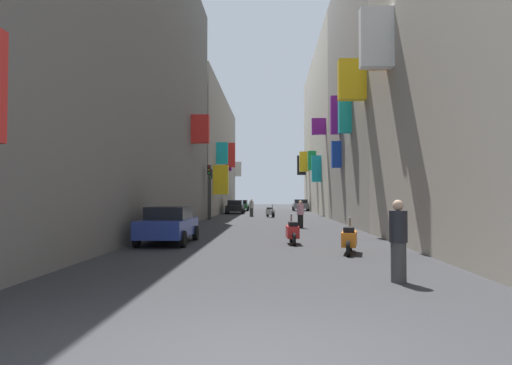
# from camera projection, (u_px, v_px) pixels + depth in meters

# --- Properties ---
(ground_plane) EXTENTS (140.00, 140.00, 0.00)m
(ground_plane) POSITION_uv_depth(u_px,v_px,m) (268.00, 220.00, 34.94)
(ground_plane) COLOR #2D2D30
(building_left_near) EXTENTS (7.34, 31.35, 16.52)m
(building_left_near) POSITION_uv_depth(u_px,v_px,m) (96.00, 60.00, 21.16)
(building_left_near) COLOR slate
(building_left_near) RESTS_ON ground
(building_left_mid_b) EXTENTS (7.35, 27.86, 13.18)m
(building_left_mid_b) POSITION_uv_depth(u_px,v_px,m) (199.00, 155.00, 51.46)
(building_left_mid_b) COLOR gray
(building_left_mid_b) RESTS_ON ground
(building_right_mid_a) EXTENTS (7.37, 15.72, 17.57)m
(building_right_mid_a) POSITION_uv_depth(u_px,v_px,m) (388.00, 91.00, 29.72)
(building_right_mid_a) COLOR gray
(building_right_mid_a) RESTS_ON ground
(building_right_mid_b) EXTENTS (7.23, 27.36, 17.71)m
(building_right_mid_b) POSITION_uv_depth(u_px,v_px,m) (339.00, 135.00, 51.24)
(building_right_mid_b) COLOR #BCB29E
(building_right_mid_b) RESTS_ON ground
(parked_car_black) EXTENTS (1.86, 4.15, 1.41)m
(parked_car_black) POSITION_uv_depth(u_px,v_px,m) (235.00, 206.00, 47.51)
(parked_car_black) COLOR black
(parked_car_black) RESTS_ON ground
(parked_car_green) EXTENTS (1.89, 4.05, 1.36)m
(parked_car_green) POSITION_uv_depth(u_px,v_px,m) (241.00, 205.00, 56.58)
(parked_car_green) COLOR #236638
(parked_car_green) RESTS_ON ground
(parked_car_blue) EXTENTS (1.84, 3.96, 1.42)m
(parked_car_blue) POSITION_uv_depth(u_px,v_px,m) (169.00, 224.00, 17.33)
(parked_car_blue) COLOR navy
(parked_car_blue) RESTS_ON ground
(parked_car_grey) EXTENTS (1.98, 4.02, 1.43)m
(parked_car_grey) POSITION_uv_depth(u_px,v_px,m) (301.00, 205.00, 56.63)
(parked_car_grey) COLOR slate
(parked_car_grey) RESTS_ON ground
(scooter_orange) EXTENTS (0.69, 1.96, 1.13)m
(scooter_orange) POSITION_uv_depth(u_px,v_px,m) (349.00, 239.00, 14.25)
(scooter_orange) COLOR orange
(scooter_orange) RESTS_ON ground
(scooter_white) EXTENTS (0.80, 1.78, 1.13)m
(scooter_white) POSITION_uv_depth(u_px,v_px,m) (270.00, 212.00, 38.91)
(scooter_white) COLOR silver
(scooter_white) RESTS_ON ground
(scooter_red) EXTENTS (0.48, 1.83, 1.13)m
(scooter_red) POSITION_uv_depth(u_px,v_px,m) (292.00, 232.00, 17.08)
(scooter_red) COLOR red
(scooter_red) RESTS_ON ground
(pedestrian_crossing) EXTENTS (0.53, 0.53, 1.58)m
(pedestrian_crossing) POSITION_uv_depth(u_px,v_px,m) (300.00, 214.00, 25.73)
(pedestrian_crossing) COLOR black
(pedestrian_crossing) RESTS_ON ground
(pedestrian_near_left) EXTENTS (0.53, 0.53, 1.58)m
(pedestrian_near_left) POSITION_uv_depth(u_px,v_px,m) (251.00, 208.00, 40.16)
(pedestrian_near_left) COLOR #353535
(pedestrian_near_left) RESTS_ON ground
(pedestrian_near_right) EXTENTS (0.50, 0.50, 1.74)m
(pedestrian_near_right) POSITION_uv_depth(u_px,v_px,m) (398.00, 241.00, 9.48)
(pedestrian_near_right) COLOR #393939
(pedestrian_near_right) RESTS_ON ground
(traffic_light_near_corner) EXTENTS (0.26, 0.34, 4.24)m
(traffic_light_near_corner) POSITION_uv_depth(u_px,v_px,m) (209.00, 182.00, 34.81)
(traffic_light_near_corner) COLOR #2D2D2D
(traffic_light_near_corner) RESTS_ON ground
(traffic_light_far_corner) EXTENTS (0.26, 0.34, 3.96)m
(traffic_light_far_corner) POSITION_uv_depth(u_px,v_px,m) (210.00, 185.00, 35.36)
(traffic_light_far_corner) COLOR #2D2D2D
(traffic_light_far_corner) RESTS_ON ground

